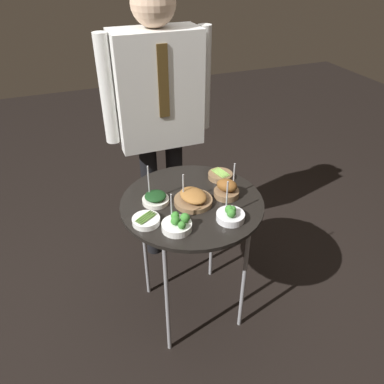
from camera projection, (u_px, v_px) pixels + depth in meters
name	position (u px, v px, depth m)	size (l,w,h in m)	color
ground_plane	(192.00, 307.00, 2.11)	(8.00, 8.00, 0.00)	black
serving_cart	(192.00, 211.00, 1.73)	(0.65, 0.65, 0.73)	black
bowl_roast_near_rim	(194.00, 198.00, 1.68)	(0.17, 0.17, 0.14)	brown
bowl_asparagus_back_right	(146.00, 220.00, 1.56)	(0.12, 0.12, 0.03)	white
bowl_broccoli_front_center	(230.00, 215.00, 1.57)	(0.12, 0.12, 0.17)	silver
bowl_spinach_back_left	(155.00, 198.00, 1.68)	(0.12, 0.12, 0.18)	silver
bowl_asparagus_center	(220.00, 175.00, 1.86)	(0.12, 0.12, 0.04)	brown
bowl_roast_front_right	(227.00, 189.00, 1.71)	(0.12, 0.12, 0.17)	brown
bowl_broccoli_front_left	(177.00, 224.00, 1.52)	(0.13, 0.13, 0.15)	white
waiter_figure	(158.00, 103.00, 1.96)	(0.59, 0.22, 1.59)	black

